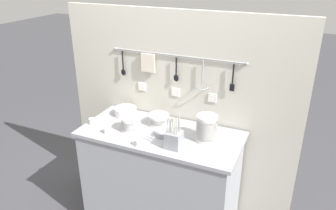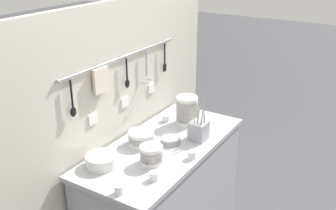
# 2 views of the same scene
# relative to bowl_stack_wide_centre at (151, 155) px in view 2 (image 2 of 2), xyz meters

# --- Properties ---
(counter) EXTENTS (1.30, 0.60, 0.94)m
(counter) POSITION_rel_bowl_stack_wide_centre_xyz_m (0.24, 0.07, -0.53)
(counter) COLOR #9EA0A8
(counter) RESTS_ON ground
(back_wall) EXTENTS (2.10, 0.11, 1.86)m
(back_wall) POSITION_rel_bowl_stack_wide_centre_xyz_m (0.24, 0.40, -0.07)
(back_wall) COLOR beige
(back_wall) RESTS_ON ground
(bowl_stack_wide_centre) EXTENTS (0.14, 0.14, 0.12)m
(bowl_stack_wide_centre) POSITION_rel_bowl_stack_wide_centre_xyz_m (0.00, 0.00, 0.00)
(bowl_stack_wide_centre) COLOR white
(bowl_stack_wide_centre) RESTS_ON counter
(bowl_stack_back_corner) EXTENTS (0.16, 0.16, 0.21)m
(bowl_stack_back_corner) POSITION_rel_bowl_stack_wide_centre_xyz_m (0.61, 0.10, 0.05)
(bowl_stack_back_corner) COLOR white
(bowl_stack_back_corner) RESTS_ON counter
(bowl_stack_nested_right) EXTENTS (0.17, 0.17, 0.09)m
(bowl_stack_nested_right) POSITION_rel_bowl_stack_wide_centre_xyz_m (0.17, 0.19, -0.01)
(bowl_stack_nested_right) COLOR white
(bowl_stack_nested_right) RESTS_ON counter
(plate_stack) EXTENTS (0.19, 0.19, 0.07)m
(plate_stack) POSITION_rel_bowl_stack_wide_centre_xyz_m (-0.18, 0.24, -0.02)
(plate_stack) COLOR white
(plate_stack) RESTS_ON counter
(steel_mixing_bowl) EXTENTS (0.13, 0.13, 0.04)m
(steel_mixing_bowl) POSITION_rel_bowl_stack_wide_centre_xyz_m (0.28, 0.04, -0.04)
(steel_mixing_bowl) COLOR #93969E
(steel_mixing_bowl) RESTS_ON counter
(cutlery_caddy) EXTENTS (0.11, 0.11, 0.27)m
(cutlery_caddy) POSITION_rel_bowl_stack_wide_centre_xyz_m (0.43, -0.10, 0.01)
(cutlery_caddy) COLOR #93969E
(cutlery_caddy) RESTS_ON counter
(cup_edge_far) EXTENTS (0.05, 0.05, 0.05)m
(cup_edge_far) POSITION_rel_bowl_stack_wide_centre_xyz_m (0.56, 0.24, -0.03)
(cup_edge_far) COLOR white
(cup_edge_far) RESTS_ON counter
(cup_edge_near) EXTENTS (0.05, 0.05, 0.05)m
(cup_edge_near) POSITION_rel_bowl_stack_wide_centre_xyz_m (-0.15, -0.11, -0.03)
(cup_edge_near) COLOR white
(cup_edge_near) RESTS_ON counter
(cup_front_left) EXTENTS (0.05, 0.05, 0.05)m
(cup_front_left) POSITION_rel_bowl_stack_wide_centre_xyz_m (-0.35, -0.03, -0.03)
(cup_front_left) COLOR white
(cup_front_left) RESTS_ON counter
(cup_back_right) EXTENTS (0.05, 0.05, 0.05)m
(cup_back_right) POSITION_rel_bowl_stack_wide_centre_xyz_m (0.17, -0.18, -0.03)
(cup_back_right) COLOR white
(cup_back_right) RESTS_ON counter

